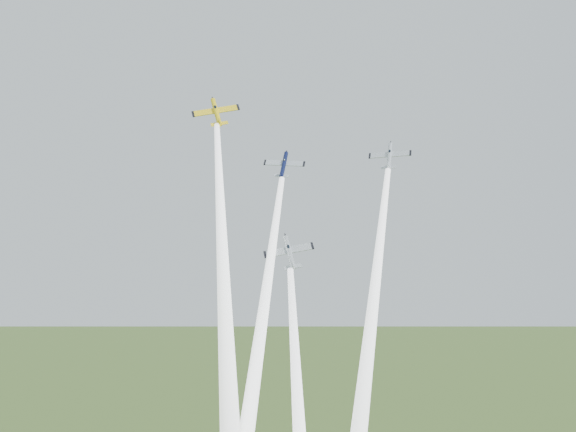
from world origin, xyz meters
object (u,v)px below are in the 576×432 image
object	(u,v)px
plane_navy	(284,165)
plane_silver_right	(390,156)
plane_silver_low	(289,252)
plane_yellow	(216,112)

from	to	relation	value
plane_navy	plane_silver_right	world-z (taller)	plane_silver_right
plane_navy	plane_silver_low	xyz separation A→B (m)	(1.93, -10.77, -15.13)
plane_yellow	plane_silver_low	bearing A→B (deg)	-54.54
plane_yellow	plane_navy	world-z (taller)	plane_yellow
plane_yellow	plane_silver_right	xyz separation A→B (m)	(29.85, 0.72, -7.99)
plane_silver_low	plane_navy	bearing A→B (deg)	90.60
plane_navy	plane_silver_low	bearing A→B (deg)	-75.44
plane_navy	plane_silver_right	xyz separation A→B (m)	(17.95, 1.59, 1.48)
plane_yellow	plane_silver_right	world-z (taller)	plane_yellow
plane_silver_low	plane_yellow	bearing A→B (deg)	130.34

